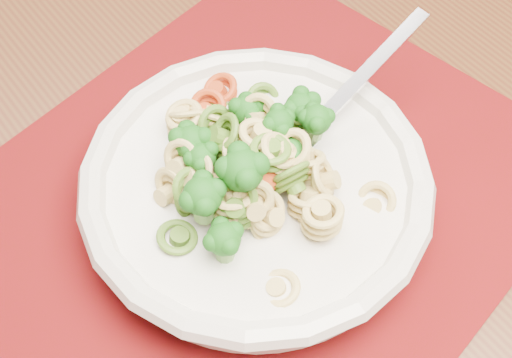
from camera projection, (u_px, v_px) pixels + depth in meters
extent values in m
cube|color=#4B2D15|center=(52.00, 157.00, 0.59)|extent=(1.49, 1.24, 0.04)
cube|color=#4B2D15|center=(299.00, 0.00, 1.25)|extent=(0.09, 0.09, 0.72)
cube|color=#54030E|center=(236.00, 216.00, 0.53)|extent=(0.59, 0.56, 0.00)
cylinder|color=beige|center=(256.00, 206.00, 0.53)|extent=(0.11, 0.11, 0.01)
cylinder|color=beige|center=(256.00, 192.00, 0.51)|extent=(0.23, 0.23, 0.03)
torus|color=beige|center=(256.00, 181.00, 0.50)|extent=(0.25, 0.25, 0.02)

